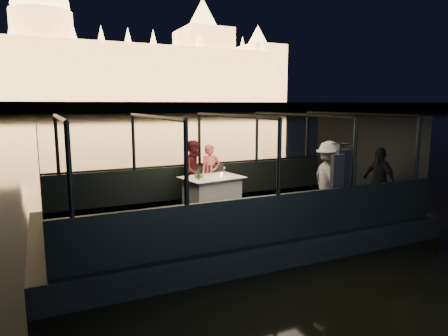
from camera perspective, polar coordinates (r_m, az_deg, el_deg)
name	(u,v)px	position (r m, az deg, el deg)	size (l,w,h in m)	color
river_water	(59,120)	(88.28, -22.47, 6.42)	(500.00, 500.00, 0.00)	black
boat_hull	(231,235)	(9.56, 1.02, -9.56)	(8.60, 4.40, 1.00)	black
boat_deck	(231,215)	(9.41, 1.03, -6.79)	(8.00, 4.00, 0.04)	black
gunwale_port	(200,181)	(11.09, -3.49, -1.88)	(8.00, 0.08, 0.90)	black
gunwale_starboard	(278,218)	(7.61, 7.70, -7.07)	(8.00, 0.08, 0.90)	black
cabin_glass_port	(199,140)	(10.93, -3.54, 4.05)	(8.00, 0.02, 1.40)	#99B2B2
cabin_glass_starboard	(279,157)	(7.37, 7.88, 1.55)	(8.00, 0.02, 1.40)	#99B2B2
cabin_roof_glass	(231,116)	(9.06, 1.07, 7.47)	(8.00, 4.00, 0.02)	#99B2B2
end_wall_fore	(40,180)	(8.26, -24.77, -1.56)	(0.02, 4.00, 2.30)	black
end_wall_aft	(364,157)	(11.48, 19.32, 1.54)	(0.02, 4.00, 2.30)	black
canopy_ribs	(231,166)	(9.16, 1.05, 0.26)	(8.00, 4.00, 2.30)	black
embankment	(46,109)	(218.19, -24.10, 7.76)	(400.00, 140.00, 6.00)	#423D33
parliament_building	(43,40)	(185.01, -24.47, 16.36)	(220.00, 32.00, 60.00)	#F2D18C
dining_table_central	(212,192)	(10.04, -1.73, -3.41)	(1.45, 1.05, 0.77)	white
chair_port_left	(202,185)	(10.53, -3.10, -2.46)	(0.42, 0.42, 0.89)	black
chair_port_right	(219,185)	(10.58, -0.70, -2.39)	(0.44, 0.44, 0.95)	black
coat_stand	(339,185)	(8.66, 16.05, -2.30)	(0.50, 0.40, 1.80)	black
person_woman_coral	(211,172)	(10.72, -1.93, -0.62)	(0.54, 0.36, 1.50)	#D7574E
person_man_maroon	(195,173)	(10.62, -4.18, -0.73)	(0.78, 0.61, 1.62)	#431214
passenger_stripe	(329,181)	(9.31, 14.77, -1.78)	(1.14, 0.64, 1.75)	white
passenger_dark	(379,178)	(10.07, 21.25, -1.29)	(0.93, 0.39, 1.57)	black
wine_bottle	(199,174)	(9.57, -3.65, -0.80)	(0.06, 0.06, 0.27)	#163D1E
bread_basket	(199,176)	(9.85, -3.59, -1.17)	(0.21, 0.21, 0.08)	brown
amber_candle	(221,175)	(9.96, -0.40, -1.04)	(0.06, 0.06, 0.09)	orange
plate_near	(231,177)	(9.87, 0.96, -1.32)	(0.25, 0.25, 0.02)	silver
plate_far	(202,177)	(9.94, -3.10, -1.26)	(0.26, 0.26, 0.02)	white
wine_glass_white	(203,176)	(9.57, -2.97, -1.13)	(0.07, 0.07, 0.20)	silver
wine_glass_red	(225,171)	(10.23, 0.08, -0.46)	(0.07, 0.07, 0.20)	silver
wine_glass_empty	(224,174)	(9.79, -0.05, -0.89)	(0.06, 0.06, 0.17)	silver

